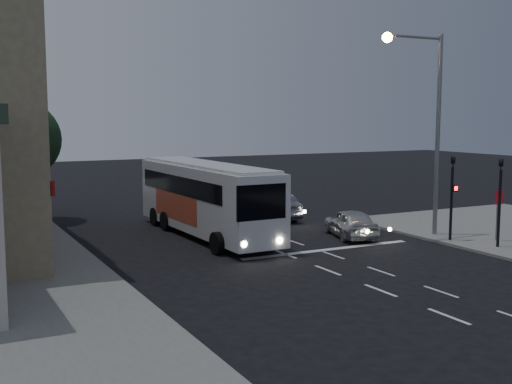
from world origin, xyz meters
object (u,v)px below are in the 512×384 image
car_sedan_a (273,206)px  streetlight (427,111)px  street_tree (21,136)px  traffic_signal_main (452,188)px  traffic_signal_side (500,192)px  car_sedan_b (235,195)px  car_suv (351,223)px  regulatory_sign (498,207)px  tour_bus (206,197)px

car_sedan_a → streetlight: streetlight is taller
car_sedan_a → street_tree: bearing=-17.1°
traffic_signal_main → traffic_signal_side: size_ratio=1.00×
car_sedan_b → traffic_signal_main: 14.95m
street_tree → car_suv: bearing=-41.6°
car_sedan_b → regulatory_sign: regulatory_sign is taller
traffic_signal_main → streetlight: 3.61m
car_suv → car_sedan_a: (-0.57, 6.28, 0.05)m
car_suv → traffic_signal_main: 4.71m
car_sedan_b → tour_bus: bearing=59.1°
car_suv → streetlight: bearing=167.1°
tour_bus → car_suv: tour_bus is taller
car_sedan_a → traffic_signal_main: size_ratio=1.05×
tour_bus → car_sedan_b: bearing=55.3°
car_suv → traffic_signal_main: traffic_signal_main is taller
regulatory_sign → car_sedan_a: bearing=117.8°
car_sedan_a → streetlight: size_ratio=0.48×
regulatory_sign → street_tree: street_tree is taller
car_sedan_b → traffic_signal_main: (3.61, -14.41, 1.68)m
car_sedan_b → street_tree: size_ratio=0.82×
traffic_signal_side → streetlight: size_ratio=0.46×
car_sedan_b → traffic_signal_main: size_ratio=1.24×
traffic_signal_main → regulatory_sign: bearing=-30.8°
car_sedan_b → streetlight: streetlight is taller
car_suv → traffic_signal_side: 6.56m
car_suv → traffic_signal_side: bearing=143.7°
tour_bus → traffic_signal_main: bearing=-36.9°
traffic_signal_main → street_tree: street_tree is taller
car_suv → car_sedan_a: car_sedan_a is taller
car_suv → car_sedan_a: size_ratio=0.90×
tour_bus → regulatory_sign: 12.90m
traffic_signal_main → car_sedan_a: bearing=111.9°
regulatory_sign → street_tree: 23.40m
streetlight → car_sedan_b: bearing=104.5°
tour_bus → streetlight: 10.68m
car_sedan_a → traffic_signal_main: traffic_signal_main is taller
car_suv → traffic_signal_side: traffic_signal_side is taller
car_sedan_a → street_tree: size_ratio=0.70×
traffic_signal_side → street_tree: 23.24m
regulatory_sign → traffic_signal_side: bearing=-136.1°
streetlight → street_tree: streetlight is taller
tour_bus → traffic_signal_side: size_ratio=2.70×
car_suv → streetlight: (2.91, -1.60, 5.07)m
traffic_signal_main → traffic_signal_side: bearing=-70.5°
car_suv → car_sedan_b: (-0.45, 11.39, 0.07)m
streetlight → street_tree: bearing=140.5°
traffic_signal_main → street_tree: 21.38m
car_sedan_a → traffic_signal_main: (3.73, -9.30, 1.71)m
tour_bus → traffic_signal_side: 12.71m
car_sedan_b → street_tree: street_tree is taller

